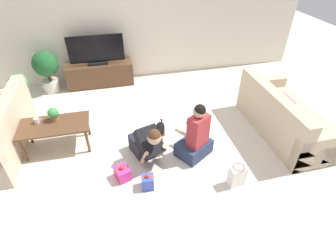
{
  "coord_description": "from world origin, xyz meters",
  "views": [
    {
      "loc": [
        -0.42,
        -3.37,
        2.93
      ],
      "look_at": [
        0.32,
        -0.18,
        0.45
      ],
      "focal_mm": 28.0,
      "sensor_mm": 36.0,
      "label": 1
    }
  ],
  "objects_px": {
    "gift_bag_a": "(237,176)",
    "gift_box_a": "(123,173)",
    "tabletop_plant": "(53,114)",
    "gift_box_b": "(148,182)",
    "tv": "(96,52)",
    "mug": "(37,121)",
    "person_sitting": "(196,138)",
    "potted_plant_corner_left": "(20,87)",
    "coffee_table": "(54,127)",
    "sofa_right": "(284,118)",
    "potted_plant_back_left": "(46,68)",
    "person_kneeling": "(147,143)",
    "tv_console": "(100,74)",
    "dog": "(159,131)"
  },
  "relations": [
    {
      "from": "gift_bag_a",
      "to": "gift_box_a",
      "type": "bearing_deg",
      "value": 162.95
    },
    {
      "from": "tabletop_plant",
      "to": "gift_box_b",
      "type": "bearing_deg",
      "value": -45.58
    },
    {
      "from": "tv",
      "to": "mug",
      "type": "relative_size",
      "value": 9.89
    },
    {
      "from": "person_sitting",
      "to": "gift_box_b",
      "type": "xyz_separation_m",
      "value": [
        -0.85,
        -0.5,
        -0.24
      ]
    },
    {
      "from": "potted_plant_corner_left",
      "to": "gift_box_b",
      "type": "xyz_separation_m",
      "value": [
        2.1,
        -2.69,
        -0.31
      ]
    },
    {
      "from": "coffee_table",
      "to": "gift_box_a",
      "type": "height_order",
      "value": "coffee_table"
    },
    {
      "from": "person_sitting",
      "to": "mug",
      "type": "xyz_separation_m",
      "value": [
        -2.38,
        0.78,
        0.17
      ]
    },
    {
      "from": "gift_box_b",
      "to": "tabletop_plant",
      "type": "distance_m",
      "value": 1.88
    },
    {
      "from": "sofa_right",
      "to": "mug",
      "type": "xyz_separation_m",
      "value": [
        -4.07,
        0.55,
        0.22
      ]
    },
    {
      "from": "coffee_table",
      "to": "sofa_right",
      "type": "bearing_deg",
      "value": -6.76
    },
    {
      "from": "mug",
      "to": "tabletop_plant",
      "type": "height_order",
      "value": "tabletop_plant"
    },
    {
      "from": "potted_plant_back_left",
      "to": "person_kneeling",
      "type": "distance_m",
      "value": 3.18
    },
    {
      "from": "tv_console",
      "to": "person_sitting",
      "type": "distance_m",
      "value": 3.1
    },
    {
      "from": "coffee_table",
      "to": "gift_box_b",
      "type": "relative_size",
      "value": 4.15
    },
    {
      "from": "potted_plant_corner_left",
      "to": "mug",
      "type": "xyz_separation_m",
      "value": [
        0.56,
        -1.42,
        0.1
      ]
    },
    {
      "from": "gift_bag_a",
      "to": "tabletop_plant",
      "type": "bearing_deg",
      "value": 148.6
    },
    {
      "from": "tabletop_plant",
      "to": "potted_plant_corner_left",
      "type": "bearing_deg",
      "value": 120.59
    },
    {
      "from": "person_sitting",
      "to": "gift_box_b",
      "type": "height_order",
      "value": "person_sitting"
    },
    {
      "from": "coffee_table",
      "to": "gift_box_b",
      "type": "height_order",
      "value": "coffee_table"
    },
    {
      "from": "potted_plant_back_left",
      "to": "gift_box_b",
      "type": "xyz_separation_m",
      "value": [
        1.63,
        -3.22,
        -0.44
      ]
    },
    {
      "from": "dog",
      "to": "tabletop_plant",
      "type": "xyz_separation_m",
      "value": [
        -1.62,
        0.37,
        0.37
      ]
    },
    {
      "from": "person_kneeling",
      "to": "gift_bag_a",
      "type": "relative_size",
      "value": 2.26
    },
    {
      "from": "sofa_right",
      "to": "coffee_table",
      "type": "distance_m",
      "value": 3.85
    },
    {
      "from": "gift_box_b",
      "to": "person_sitting",
      "type": "bearing_deg",
      "value": 30.37
    },
    {
      "from": "gift_box_b",
      "to": "tv",
      "type": "bearing_deg",
      "value": 99.46
    },
    {
      "from": "sofa_right",
      "to": "tv_console",
      "type": "distance_m",
      "value": 3.99
    },
    {
      "from": "tv",
      "to": "dog",
      "type": "distance_m",
      "value": 2.57
    },
    {
      "from": "gift_box_b",
      "to": "gift_bag_a",
      "type": "xyz_separation_m",
      "value": [
        1.23,
        -0.23,
        0.06
      ]
    },
    {
      "from": "sofa_right",
      "to": "potted_plant_back_left",
      "type": "distance_m",
      "value": 4.86
    },
    {
      "from": "gift_box_b",
      "to": "mug",
      "type": "height_order",
      "value": "mug"
    },
    {
      "from": "person_kneeling",
      "to": "dog",
      "type": "height_order",
      "value": "person_kneeling"
    },
    {
      "from": "person_sitting",
      "to": "tabletop_plant",
      "type": "bearing_deg",
      "value": -53.59
    },
    {
      "from": "coffee_table",
      "to": "dog",
      "type": "relative_size",
      "value": 1.93
    },
    {
      "from": "gift_bag_a",
      "to": "mug",
      "type": "height_order",
      "value": "mug"
    },
    {
      "from": "tv",
      "to": "person_sitting",
      "type": "relative_size",
      "value": 1.24
    },
    {
      "from": "potted_plant_back_left",
      "to": "dog",
      "type": "xyz_separation_m",
      "value": [
        1.98,
        -2.29,
        -0.33
      ]
    },
    {
      "from": "person_kneeling",
      "to": "gift_box_a",
      "type": "relative_size",
      "value": 2.84
    },
    {
      "from": "coffee_table",
      "to": "dog",
      "type": "distance_m",
      "value": 1.67
    },
    {
      "from": "tabletop_plant",
      "to": "gift_bag_a",
      "type": "bearing_deg",
      "value": -31.4
    },
    {
      "from": "tv",
      "to": "person_kneeling",
      "type": "height_order",
      "value": "tv"
    },
    {
      "from": "coffee_table",
      "to": "potted_plant_back_left",
      "type": "xyz_separation_m",
      "value": [
        -0.35,
        2.04,
        0.13
      ]
    },
    {
      "from": "potted_plant_corner_left",
      "to": "gift_bag_a",
      "type": "relative_size",
      "value": 2.01
    },
    {
      "from": "sofa_right",
      "to": "person_sitting",
      "type": "distance_m",
      "value": 1.7
    },
    {
      "from": "sofa_right",
      "to": "dog",
      "type": "xyz_separation_m",
      "value": [
        -2.18,
        0.21,
        -0.07
      ]
    },
    {
      "from": "sofa_right",
      "to": "tv_console",
      "type": "bearing_deg",
      "value": 50.42
    },
    {
      "from": "tv_console",
      "to": "dog",
      "type": "height_order",
      "value": "tv_console"
    },
    {
      "from": "coffee_table",
      "to": "person_sitting",
      "type": "bearing_deg",
      "value": -17.72
    },
    {
      "from": "gift_box_b",
      "to": "potted_plant_back_left",
      "type": "bearing_deg",
      "value": 116.89
    },
    {
      "from": "potted_plant_corner_left",
      "to": "person_kneeling",
      "type": "relative_size",
      "value": 0.89
    },
    {
      "from": "coffee_table",
      "to": "potted_plant_back_left",
      "type": "height_order",
      "value": "potted_plant_back_left"
    }
  ]
}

